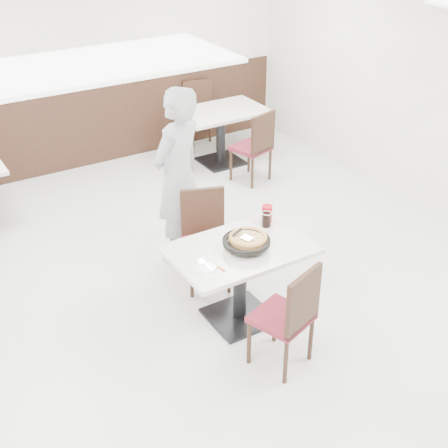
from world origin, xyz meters
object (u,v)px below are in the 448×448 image
bg_table_right (221,137)px  pizza_pan (246,244)px  diner_person (178,177)px  bg_chair_right_far (201,116)px  chair_far (207,242)px  chair_near (282,315)px  cola_glass (266,220)px  side_plate (206,267)px  bg_chair_right_near (251,146)px  main_table (240,284)px  red_cup (267,214)px  pizza (248,239)px

bg_table_right → pizza_pan: bearing=-117.6°
pizza_pan → diner_person: diner_person is taller
bg_chair_right_far → chair_far: bearing=74.9°
chair_near → cola_glass: 1.00m
side_plate → bg_table_right: (2.06, 3.17, -0.38)m
cola_glass → bg_chair_right_near: bg_chair_right_near is taller
main_table → chair_near: 0.66m
cola_glass → bg_table_right: 3.15m
chair_far → cola_glass: chair_far is taller
chair_far → side_plate: size_ratio=5.51×
diner_person → main_table: bearing=63.3°
chair_far → bg_chair_right_far: bearing=-99.5°
chair_near → pizza_pan: 0.69m
main_table → cola_glass: size_ratio=9.23×
chair_near → chair_far: bearing=69.1°
pizza_pan → cola_glass: bearing=31.8°
main_table → bg_chair_right_near: bg_chair_right_near is taller
main_table → chair_far: size_ratio=1.26×
bg_chair_right_far → bg_chair_right_near: bearing=103.7°
red_cup → bg_table_right: bearing=66.8°
chair_near → chair_far: same height
side_plate → diner_person: bearing=71.3°
side_plate → pizza: bearing=14.2°
chair_far → cola_glass: bearing=150.6°
bg_table_right → bg_chair_right_far: size_ratio=1.26×
main_table → diner_person: (0.04, 1.20, 0.54)m
chair_far → pizza: size_ratio=2.95×
side_plate → cola_glass: (0.80, 0.31, 0.06)m
chair_near → cola_glass: chair_near is taller
chair_near → diner_person: (0.07, 1.86, 0.44)m
cola_glass → diner_person: 1.08m
chair_far → cola_glass: size_ratio=7.31×
main_table → bg_table_right: same height
pizza → diner_person: diner_person is taller
chair_far → red_cup: size_ratio=5.94×
cola_glass → side_plate: bearing=-159.0°
cola_glass → pizza: bearing=-149.7°
bg_chair_right_far → bg_table_right: bearing=100.4°
main_table → pizza_pan: bearing=-48.3°
red_cup → bg_chair_right_far: (1.23, 3.39, -0.35)m
main_table → red_cup: 0.69m
bg_table_right → bg_chair_right_far: bg_chair_right_far is taller
red_cup → bg_chair_right_far: bearing=70.0°
diner_person → bg_table_right: bearing=-155.9°
red_cup → diner_person: diner_person is taller
red_cup → bg_chair_right_far: 3.62m
pizza → red_cup: red_cup is taller
chair_near → chair_far: size_ratio=1.00×
cola_glass → diner_person: (-0.36, 1.02, 0.10)m
chair_far → pizza_pan: (0.02, -0.65, 0.32)m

